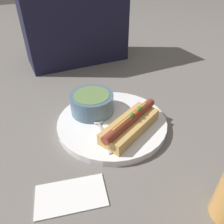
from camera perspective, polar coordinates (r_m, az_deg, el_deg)
name	(u,v)px	position (r m, az deg, el deg)	size (l,w,h in m)	color
ground_plane	(112,125)	(0.59, 0.00, -3.49)	(4.00, 4.00, 0.00)	slate
dinner_plate	(112,123)	(0.58, 0.00, -2.79)	(0.29, 0.29, 0.02)	white
hot_dog	(130,124)	(0.53, 4.78, -3.21)	(0.18, 0.13, 0.05)	tan
soup_bowl	(92,102)	(0.60, -5.24, 2.53)	(0.12, 0.12, 0.05)	slate
spoon	(99,122)	(0.57, -3.55, -2.74)	(0.04, 0.15, 0.01)	#B7B7BC
napkin	(71,195)	(0.45, -10.69, -20.55)	(0.15, 0.10, 0.01)	white
seated_diner	(74,13)	(0.94, -9.92, 24.18)	(0.40, 0.18, 0.46)	#1E1E38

